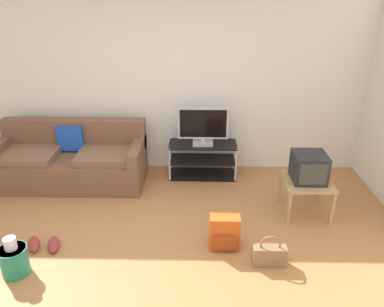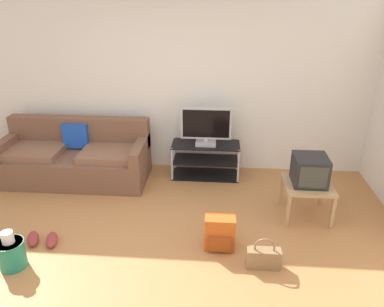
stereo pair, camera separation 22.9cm
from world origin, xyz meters
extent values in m
cube|color=#B27542|center=(0.00, 0.00, -0.01)|extent=(9.00, 9.80, 0.02)
cube|color=silver|center=(0.00, 2.45, 1.35)|extent=(9.00, 0.10, 2.70)
cube|color=brown|center=(-1.21, 1.82, 0.20)|extent=(2.08, 0.87, 0.40)
cube|color=brown|center=(-1.21, 2.16, 0.62)|extent=(2.08, 0.20, 0.44)
cube|color=brown|center=(-0.24, 1.82, 0.51)|extent=(0.14, 0.87, 0.21)
cube|color=brown|center=(-1.78, 1.76, 0.45)|extent=(0.83, 0.61, 0.10)
cube|color=brown|center=(-0.64, 1.76, 0.45)|extent=(0.83, 0.61, 0.10)
cube|color=blue|center=(-1.23, 2.04, 0.60)|extent=(0.36, 0.13, 0.36)
cube|color=black|center=(0.66, 2.10, 0.50)|extent=(0.98, 0.43, 0.02)
cube|color=black|center=(0.66, 2.10, 0.25)|extent=(0.94, 0.42, 0.02)
cube|color=black|center=(0.66, 2.10, 0.01)|extent=(0.98, 0.43, 0.02)
cylinder|color=#B7B7BC|center=(0.19, 1.89, 0.25)|extent=(0.03, 0.03, 0.51)
cylinder|color=#B7B7BC|center=(1.14, 1.89, 0.25)|extent=(0.03, 0.03, 0.51)
cylinder|color=#B7B7BC|center=(0.19, 2.30, 0.25)|extent=(0.03, 0.03, 0.51)
cylinder|color=#B7B7BC|center=(1.14, 2.30, 0.25)|extent=(0.03, 0.03, 0.51)
cube|color=#B2B2B7|center=(0.66, 2.08, 0.53)|extent=(0.29, 0.22, 0.05)
cube|color=#B2B2B7|center=(0.66, 2.08, 0.58)|extent=(0.05, 0.04, 0.04)
cube|color=#B2B2B7|center=(0.66, 2.08, 0.83)|extent=(0.72, 0.04, 0.46)
cube|color=black|center=(0.66, 2.05, 0.83)|extent=(0.66, 0.01, 0.40)
cube|color=tan|center=(1.93, 1.12, 0.42)|extent=(0.57, 0.57, 0.03)
cube|color=tan|center=(1.67, 0.87, 0.20)|extent=(0.04, 0.04, 0.41)
cube|color=tan|center=(2.18, 0.87, 0.20)|extent=(0.04, 0.04, 0.41)
cube|color=tan|center=(1.67, 1.38, 0.20)|extent=(0.04, 0.04, 0.41)
cube|color=tan|center=(2.18, 1.38, 0.20)|extent=(0.04, 0.04, 0.41)
cube|color=#232326|center=(1.93, 1.14, 0.61)|extent=(0.39, 0.39, 0.34)
cube|color=#333833|center=(1.93, 0.94, 0.61)|extent=(0.32, 0.01, 0.27)
cube|color=#CC561E|center=(0.89, 0.41, 0.19)|extent=(0.32, 0.19, 0.38)
cube|color=#994116|center=(0.89, 0.30, 0.12)|extent=(0.24, 0.04, 0.17)
cylinder|color=#994116|center=(0.80, 0.52, 0.21)|extent=(0.04, 0.04, 0.30)
cylinder|color=#994116|center=(0.98, 0.52, 0.21)|extent=(0.04, 0.04, 0.30)
cube|color=olive|center=(1.33, 0.13, 0.10)|extent=(0.34, 0.12, 0.21)
torus|color=olive|center=(1.33, 0.13, 0.24)|extent=(0.21, 0.02, 0.21)
cylinder|color=#238466|center=(-1.17, -0.05, 0.15)|extent=(0.26, 0.26, 0.29)
cylinder|color=#238466|center=(-1.17, -0.05, 0.28)|extent=(0.28, 0.28, 0.02)
cylinder|color=white|center=(-1.17, -0.05, 0.34)|extent=(0.12, 0.12, 0.14)
ellipsoid|color=#993333|center=(-1.16, 0.34, 0.04)|extent=(0.22, 0.30, 0.09)
ellipsoid|color=#993333|center=(-0.94, 0.34, 0.04)|extent=(0.20, 0.30, 0.09)
camera|label=1|loc=(0.62, -2.89, 2.56)|focal=34.89mm
camera|label=2|loc=(0.85, -2.88, 2.56)|focal=34.89mm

